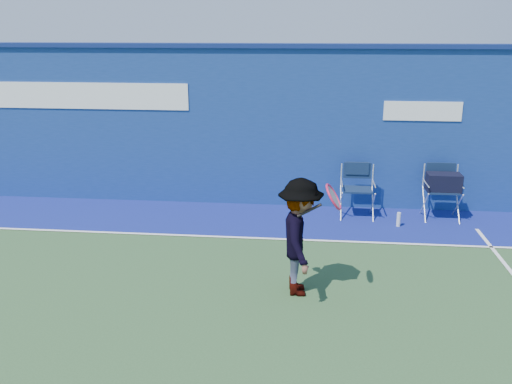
# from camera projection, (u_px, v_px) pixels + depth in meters

# --- Properties ---
(ground) EXTENTS (80.00, 80.00, 0.00)m
(ground) POSITION_uv_depth(u_px,v_px,m) (163.00, 344.00, 6.03)
(ground) COLOR #2E4F2A
(ground) RESTS_ON ground
(stadium_wall) EXTENTS (24.00, 0.50, 3.08)m
(stadium_wall) POSITION_uv_depth(u_px,v_px,m) (229.00, 125.00, 10.52)
(stadium_wall) COLOR navy
(stadium_wall) RESTS_ON ground
(out_of_bounds_strip) EXTENTS (24.00, 1.80, 0.01)m
(out_of_bounds_strip) POSITION_uv_depth(u_px,v_px,m) (222.00, 219.00, 9.93)
(out_of_bounds_strip) COLOR navy
(out_of_bounds_strip) RESTS_ON ground
(court_lines) EXTENTS (24.00, 12.00, 0.01)m
(court_lines) POSITION_uv_depth(u_px,v_px,m) (176.00, 315.00, 6.60)
(court_lines) COLOR white
(court_lines) RESTS_ON out_of_bounds_strip
(directors_chair_left) EXTENTS (0.58, 0.54, 0.98)m
(directors_chair_left) POSITION_uv_depth(u_px,v_px,m) (357.00, 200.00, 9.96)
(directors_chair_left) COLOR silver
(directors_chair_left) RESTS_ON ground
(directors_chair_right) EXTENTS (0.59, 0.53, 0.99)m
(directors_chair_right) POSITION_uv_depth(u_px,v_px,m) (442.00, 197.00, 9.82)
(directors_chair_right) COLOR silver
(directors_chair_right) RESTS_ON ground
(water_bottle) EXTENTS (0.07, 0.07, 0.26)m
(water_bottle) POSITION_uv_depth(u_px,v_px,m) (399.00, 220.00, 9.51)
(water_bottle) COLOR silver
(water_bottle) RESTS_ON ground
(tennis_player) EXTENTS (0.86, 1.06, 1.56)m
(tennis_player) POSITION_uv_depth(u_px,v_px,m) (300.00, 237.00, 6.98)
(tennis_player) COLOR #EA4738
(tennis_player) RESTS_ON ground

